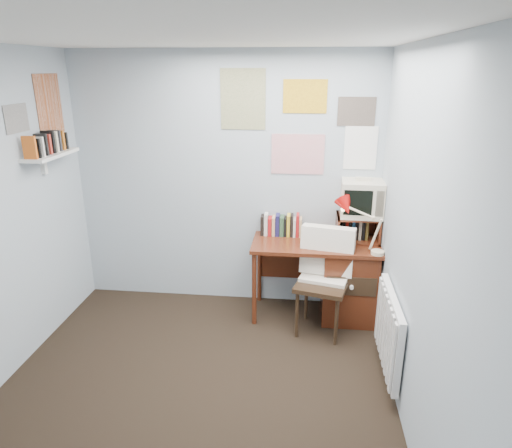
{
  "coord_description": "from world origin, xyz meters",
  "views": [
    {
      "loc": [
        0.78,
        -2.57,
        2.33
      ],
      "look_at": [
        0.39,
        0.94,
        1.11
      ],
      "focal_mm": 32.0,
      "sensor_mm": 36.0,
      "label": 1
    }
  ],
  "objects_px": {
    "desk_chair": "(322,285)",
    "desk_lamp": "(380,231)",
    "radiator": "(389,331)",
    "desk": "(343,278)",
    "tv_riser": "(358,228)",
    "wall_shelf": "(51,155)",
    "crt_tv": "(362,196)"
  },
  "relations": [
    {
      "from": "tv_riser",
      "to": "radiator",
      "type": "relative_size",
      "value": 0.5
    },
    {
      "from": "desk_lamp",
      "to": "tv_riser",
      "type": "distance_m",
      "value": 0.37
    },
    {
      "from": "tv_riser",
      "to": "desk_lamp",
      "type": "bearing_deg",
      "value": -65.56
    },
    {
      "from": "desk_chair",
      "to": "desk_lamp",
      "type": "bearing_deg",
      "value": 24.28
    },
    {
      "from": "desk",
      "to": "desk_chair",
      "type": "relative_size",
      "value": 1.27
    },
    {
      "from": "tv_riser",
      "to": "crt_tv",
      "type": "bearing_deg",
      "value": 43.38
    },
    {
      "from": "desk",
      "to": "desk_lamp",
      "type": "bearing_deg",
      "value": -39.28
    },
    {
      "from": "tv_riser",
      "to": "radiator",
      "type": "xyz_separation_m",
      "value": [
        0.17,
        -1.04,
        -0.47
      ]
    },
    {
      "from": "desk_chair",
      "to": "wall_shelf",
      "type": "distance_m",
      "value": 2.63
    },
    {
      "from": "desk",
      "to": "desk_lamp",
      "type": "distance_m",
      "value": 0.67
    },
    {
      "from": "desk_lamp",
      "to": "tv_riser",
      "type": "height_order",
      "value": "desk_lamp"
    },
    {
      "from": "radiator",
      "to": "desk",
      "type": "bearing_deg",
      "value": 107.24
    },
    {
      "from": "desk_chair",
      "to": "radiator",
      "type": "height_order",
      "value": "desk_chair"
    },
    {
      "from": "desk_lamp",
      "to": "crt_tv",
      "type": "relative_size",
      "value": 1.12
    },
    {
      "from": "desk",
      "to": "desk_chair",
      "type": "distance_m",
      "value": 0.38
    },
    {
      "from": "desk_lamp",
      "to": "crt_tv",
      "type": "bearing_deg",
      "value": 109.44
    },
    {
      "from": "desk",
      "to": "crt_tv",
      "type": "height_order",
      "value": "crt_tv"
    },
    {
      "from": "desk",
      "to": "desk_chair",
      "type": "height_order",
      "value": "desk_chair"
    },
    {
      "from": "desk_chair",
      "to": "desk_lamp",
      "type": "height_order",
      "value": "desk_lamp"
    },
    {
      "from": "tv_riser",
      "to": "crt_tv",
      "type": "height_order",
      "value": "crt_tv"
    },
    {
      "from": "desk_chair",
      "to": "tv_riser",
      "type": "height_order",
      "value": "tv_riser"
    },
    {
      "from": "desk_lamp",
      "to": "radiator",
      "type": "height_order",
      "value": "desk_lamp"
    },
    {
      "from": "desk",
      "to": "crt_tv",
      "type": "relative_size",
      "value": 3.13
    },
    {
      "from": "crt_tv",
      "to": "wall_shelf",
      "type": "relative_size",
      "value": 0.62
    },
    {
      "from": "desk_lamp",
      "to": "crt_tv",
      "type": "height_order",
      "value": "crt_tv"
    },
    {
      "from": "desk_chair",
      "to": "crt_tv",
      "type": "height_order",
      "value": "crt_tv"
    },
    {
      "from": "desk_chair",
      "to": "crt_tv",
      "type": "relative_size",
      "value": 2.46
    },
    {
      "from": "desk",
      "to": "crt_tv",
      "type": "bearing_deg",
      "value": 43.02
    },
    {
      "from": "desk",
      "to": "desk_lamp",
      "type": "height_order",
      "value": "desk_lamp"
    },
    {
      "from": "tv_riser",
      "to": "crt_tv",
      "type": "distance_m",
      "value": 0.31
    },
    {
      "from": "radiator",
      "to": "desk_chair",
      "type": "bearing_deg",
      "value": 128.58
    },
    {
      "from": "desk_chair",
      "to": "wall_shelf",
      "type": "xyz_separation_m",
      "value": [
        -2.36,
        -0.07,
        1.15
      ]
    }
  ]
}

